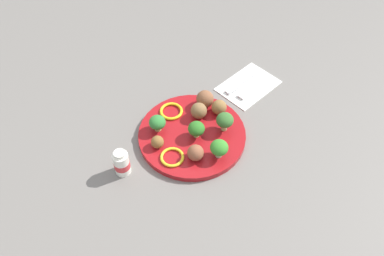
% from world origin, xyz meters
% --- Properties ---
extents(ground_plane, '(4.00, 4.00, 0.00)m').
position_xyz_m(ground_plane, '(0.00, 0.00, 0.00)').
color(ground_plane, slate).
extents(plate, '(0.28, 0.28, 0.02)m').
position_xyz_m(plate, '(0.00, 0.00, 0.01)').
color(plate, maroon).
rests_on(plate, ground_plane).
extents(broccoli_floret_front_right, '(0.04, 0.04, 0.05)m').
position_xyz_m(broccoli_floret_front_right, '(0.05, -0.08, 0.04)').
color(broccoli_floret_front_right, '#ABB96B').
rests_on(broccoli_floret_front_right, plate).
extents(broccoli_floret_front_left, '(0.04, 0.04, 0.05)m').
position_xyz_m(broccoli_floret_front_left, '(-0.00, 0.01, 0.04)').
color(broccoli_floret_front_left, '#9DC16E').
rests_on(broccoli_floret_front_left, plate).
extents(broccoli_floret_mid_left, '(0.04, 0.04, 0.05)m').
position_xyz_m(broccoli_floret_mid_left, '(0.01, 0.10, 0.05)').
color(broccoli_floret_mid_left, '#8FC082').
rests_on(broccoli_floret_mid_left, plate).
extents(broccoli_floret_near_rim, '(0.05, 0.05, 0.05)m').
position_xyz_m(broccoli_floret_near_rim, '(-0.06, 0.06, 0.05)').
color(broccoli_floret_near_rim, '#ACC07A').
rests_on(broccoli_floret_near_rim, plate).
extents(meatball_center, '(0.04, 0.04, 0.04)m').
position_xyz_m(meatball_center, '(-0.06, -0.02, 0.04)').
color(meatball_center, brown).
rests_on(meatball_center, plate).
extents(meatball_back_left, '(0.04, 0.04, 0.04)m').
position_xyz_m(meatball_back_left, '(0.05, 0.06, 0.04)').
color(meatball_back_left, brown).
rests_on(meatball_back_left, plate).
extents(meatball_mid_right, '(0.04, 0.04, 0.04)m').
position_xyz_m(meatball_mid_right, '(-0.10, 0.01, 0.04)').
color(meatball_mid_right, brown).
rests_on(meatball_mid_right, plate).
extents(meatball_mid_left, '(0.05, 0.05, 0.05)m').
position_xyz_m(meatball_mid_left, '(-0.10, -0.04, 0.04)').
color(meatball_mid_left, brown).
rests_on(meatball_mid_left, plate).
extents(meatball_back_right, '(0.03, 0.03, 0.03)m').
position_xyz_m(meatball_back_right, '(0.09, -0.04, 0.03)').
color(meatball_back_right, brown).
rests_on(meatball_back_right, plate).
extents(pepper_ring_center, '(0.08, 0.08, 0.01)m').
position_xyz_m(pepper_ring_center, '(0.09, 0.02, 0.02)').
color(pepper_ring_center, yellow).
rests_on(pepper_ring_center, plate).
extents(pepper_ring_back_left, '(0.09, 0.09, 0.01)m').
position_xyz_m(pepper_ring_back_left, '(-0.02, -0.09, 0.02)').
color(pepper_ring_back_left, yellow).
rests_on(pepper_ring_back_left, plate).
extents(napkin, '(0.18, 0.14, 0.01)m').
position_xyz_m(napkin, '(-0.25, -0.00, 0.00)').
color(napkin, white).
rests_on(napkin, ground_plane).
extents(fork, '(0.12, 0.02, 0.01)m').
position_xyz_m(fork, '(-0.24, 0.02, 0.01)').
color(fork, silver).
rests_on(fork, napkin).
extents(knife, '(0.15, 0.03, 0.01)m').
position_xyz_m(knife, '(-0.25, -0.02, 0.01)').
color(knife, silver).
rests_on(knife, napkin).
extents(yogurt_bottle, '(0.04, 0.04, 0.08)m').
position_xyz_m(yogurt_bottle, '(0.19, -0.06, 0.03)').
color(yogurt_bottle, white).
rests_on(yogurt_bottle, ground_plane).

